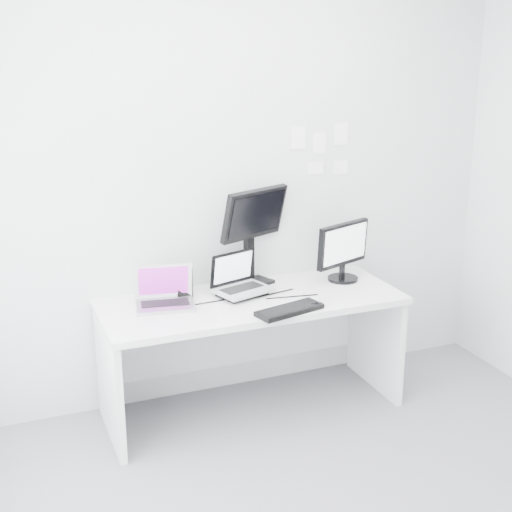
# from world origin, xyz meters

# --- Properties ---
(back_wall) EXTENTS (3.60, 0.00, 3.60)m
(back_wall) POSITION_xyz_m (0.00, 1.60, 1.35)
(back_wall) COLOR silver
(back_wall) RESTS_ON ground
(desk) EXTENTS (1.80, 0.70, 0.73)m
(desk) POSITION_xyz_m (0.00, 1.25, 0.36)
(desk) COLOR silver
(desk) RESTS_ON ground
(macbook) EXTENTS (0.37, 0.31, 0.25)m
(macbook) POSITION_xyz_m (-0.51, 1.30, 0.86)
(macbook) COLOR #ACACB1
(macbook) RESTS_ON desk
(speaker) EXTENTS (0.12, 0.12, 0.19)m
(speaker) POSITION_xyz_m (-0.37, 1.43, 0.82)
(speaker) COLOR black
(speaker) RESTS_ON desk
(dell_laptop) EXTENTS (0.38, 0.33, 0.27)m
(dell_laptop) POSITION_xyz_m (-0.03, 1.32, 0.86)
(dell_laptop) COLOR #A2A3A8
(dell_laptop) RESTS_ON desk
(rear_monitor) EXTENTS (0.50, 0.34, 0.64)m
(rear_monitor) POSITION_xyz_m (0.10, 1.49, 1.05)
(rear_monitor) COLOR black
(rear_monitor) RESTS_ON desk
(samsung_monitor) EXTENTS (0.47, 0.33, 0.39)m
(samsung_monitor) POSITION_xyz_m (0.67, 1.35, 0.92)
(samsung_monitor) COLOR black
(samsung_monitor) RESTS_ON desk
(keyboard) EXTENTS (0.42, 0.23, 0.03)m
(keyboard) POSITION_xyz_m (0.12, 0.97, 0.74)
(keyboard) COLOR black
(keyboard) RESTS_ON desk
(mouse) EXTENTS (0.11, 0.08, 0.03)m
(mouse) POSITION_xyz_m (0.29, 0.98, 0.75)
(mouse) COLOR black
(mouse) RESTS_ON desk
(wall_note_0) EXTENTS (0.10, 0.00, 0.14)m
(wall_note_0) POSITION_xyz_m (0.45, 1.59, 1.62)
(wall_note_0) COLOR white
(wall_note_0) RESTS_ON back_wall
(wall_note_1) EXTENTS (0.09, 0.00, 0.13)m
(wall_note_1) POSITION_xyz_m (0.60, 1.59, 1.58)
(wall_note_1) COLOR white
(wall_note_1) RESTS_ON back_wall
(wall_note_2) EXTENTS (0.10, 0.00, 0.14)m
(wall_note_2) POSITION_xyz_m (0.75, 1.59, 1.63)
(wall_note_2) COLOR white
(wall_note_2) RESTS_ON back_wall
(wall_note_3) EXTENTS (0.11, 0.00, 0.08)m
(wall_note_3) POSITION_xyz_m (0.58, 1.59, 1.42)
(wall_note_3) COLOR white
(wall_note_3) RESTS_ON back_wall
(wall_note_4) EXTENTS (0.10, 0.00, 0.09)m
(wall_note_4) POSITION_xyz_m (0.76, 1.59, 1.41)
(wall_note_4) COLOR white
(wall_note_4) RESTS_ON back_wall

